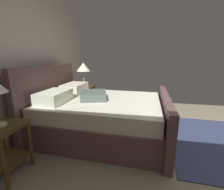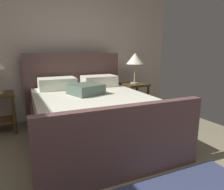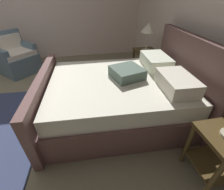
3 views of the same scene
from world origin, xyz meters
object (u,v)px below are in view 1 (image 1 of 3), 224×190
table_lamp_right (83,67)px  nightstand_right (85,94)px  bed (100,114)px  nightstand_left (2,142)px

table_lamp_right → nightstand_right: bearing=-146.3°
bed → nightstand_left: bearing=145.1°
table_lamp_right → nightstand_left: size_ratio=0.95×
nightstand_right → table_lamp_right: size_ratio=1.05×
nightstand_right → bed: bearing=-148.9°
nightstand_right → table_lamp_right: bearing=33.7°
nightstand_right → nightstand_left: 2.31m
nightstand_left → bed: bearing=-34.9°
table_lamp_right → nightstand_left: (-2.31, 0.11, -0.66)m
bed → table_lamp_right: (1.15, 0.69, 0.71)m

